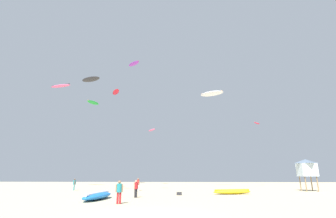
{
  "coord_description": "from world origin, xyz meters",
  "views": [
    {
      "loc": [
        1.68,
        -14.11,
        2.15
      ],
      "look_at": [
        0.0,
        21.89,
        11.72
      ],
      "focal_mm": 26.37,
      "sensor_mm": 36.0,
      "label": 1
    }
  ],
  "objects_px": {
    "person_left": "(136,187)",
    "kite_aloft_7": "(134,64)",
    "cooler_box": "(179,194)",
    "kite_aloft_2": "(61,86)",
    "kite_aloft_0": "(116,92)",
    "kite_aloft_6": "(152,130)",
    "person_midground": "(74,183)",
    "kite_aloft_5": "(93,103)",
    "kite_aloft_4": "(91,79)",
    "kite_aloft_1": "(212,94)",
    "kite_aloft_3": "(257,123)",
    "kite_grounded_near": "(232,192)",
    "kite_grounded_mid": "(98,196)",
    "lifeguard_tower": "(306,167)",
    "person_right": "(138,183)",
    "person_foreground": "(119,190)"
  },
  "relations": [
    {
      "from": "person_left",
      "to": "kite_aloft_7",
      "type": "relative_size",
      "value": 0.81
    },
    {
      "from": "cooler_box",
      "to": "kite_aloft_7",
      "type": "relative_size",
      "value": 0.28
    },
    {
      "from": "kite_aloft_2",
      "to": "cooler_box",
      "type": "bearing_deg",
      "value": -33.4
    },
    {
      "from": "kite_aloft_0",
      "to": "kite_aloft_6",
      "type": "xyz_separation_m",
      "value": [
        8.54,
        0.47,
        -8.98
      ]
    },
    {
      "from": "person_midground",
      "to": "kite_aloft_5",
      "type": "bearing_deg",
      "value": 24.01
    },
    {
      "from": "cooler_box",
      "to": "kite_aloft_4",
      "type": "relative_size",
      "value": 0.18
    },
    {
      "from": "kite_aloft_5",
      "to": "kite_aloft_6",
      "type": "xyz_separation_m",
      "value": [
        7.3,
        17.87,
        -1.28
      ]
    },
    {
      "from": "cooler_box",
      "to": "kite_aloft_2",
      "type": "relative_size",
      "value": 0.13
    },
    {
      "from": "kite_aloft_1",
      "to": "kite_aloft_7",
      "type": "height_order",
      "value": "kite_aloft_1"
    },
    {
      "from": "cooler_box",
      "to": "kite_aloft_3",
      "type": "relative_size",
      "value": 0.3
    },
    {
      "from": "kite_grounded_near",
      "to": "kite_aloft_3",
      "type": "bearing_deg",
      "value": 62.98
    },
    {
      "from": "kite_grounded_near",
      "to": "cooler_box",
      "type": "xyz_separation_m",
      "value": [
        -5.94,
        -1.56,
        -0.1
      ]
    },
    {
      "from": "kite_grounded_near",
      "to": "kite_aloft_5",
      "type": "relative_size",
      "value": 1.89
    },
    {
      "from": "kite_aloft_1",
      "to": "kite_aloft_3",
      "type": "bearing_deg",
      "value": 15.37
    },
    {
      "from": "kite_aloft_2",
      "to": "kite_aloft_5",
      "type": "bearing_deg",
      "value": -33.77
    },
    {
      "from": "kite_aloft_3",
      "to": "kite_aloft_6",
      "type": "height_order",
      "value": "kite_aloft_6"
    },
    {
      "from": "kite_aloft_0",
      "to": "kite_aloft_5",
      "type": "bearing_deg",
      "value": -85.92
    },
    {
      "from": "kite_aloft_2",
      "to": "kite_aloft_6",
      "type": "height_order",
      "value": "kite_aloft_2"
    },
    {
      "from": "kite_aloft_3",
      "to": "kite_aloft_4",
      "type": "relative_size",
      "value": 0.62
    },
    {
      "from": "kite_aloft_0",
      "to": "kite_aloft_7",
      "type": "height_order",
      "value": "kite_aloft_0"
    },
    {
      "from": "kite_grounded_mid",
      "to": "lifeguard_tower",
      "type": "bearing_deg",
      "value": 26.71
    },
    {
      "from": "kite_aloft_2",
      "to": "kite_aloft_4",
      "type": "relative_size",
      "value": 1.46
    },
    {
      "from": "kite_aloft_5",
      "to": "kite_aloft_6",
      "type": "relative_size",
      "value": 0.75
    },
    {
      "from": "person_midground",
      "to": "kite_aloft_2",
      "type": "bearing_deg",
      "value": 110.26
    },
    {
      "from": "kite_aloft_6",
      "to": "person_right",
      "type": "bearing_deg",
      "value": -88.61
    },
    {
      "from": "person_midground",
      "to": "kite_grounded_near",
      "type": "bearing_deg",
      "value": -41.32
    },
    {
      "from": "cooler_box",
      "to": "lifeguard_tower",
      "type": "bearing_deg",
      "value": 22.56
    },
    {
      "from": "kite_aloft_5",
      "to": "person_left",
      "type": "bearing_deg",
      "value": -52.08
    },
    {
      "from": "person_foreground",
      "to": "kite_aloft_7",
      "type": "height_order",
      "value": "kite_aloft_7"
    },
    {
      "from": "kite_aloft_0",
      "to": "kite_aloft_4",
      "type": "height_order",
      "value": "kite_aloft_0"
    },
    {
      "from": "kite_aloft_1",
      "to": "kite_aloft_3",
      "type": "xyz_separation_m",
      "value": [
        8.67,
        2.38,
        -5.34
      ]
    },
    {
      "from": "kite_aloft_3",
      "to": "kite_aloft_4",
      "type": "bearing_deg",
      "value": -148.78
    },
    {
      "from": "kite_grounded_near",
      "to": "kite_aloft_4",
      "type": "xyz_separation_m",
      "value": [
        -17.82,
        1.48,
        14.44
      ]
    },
    {
      "from": "kite_grounded_mid",
      "to": "kite_aloft_0",
      "type": "relative_size",
      "value": 1.23
    },
    {
      "from": "person_right",
      "to": "kite_grounded_near",
      "type": "bearing_deg",
      "value": 103.71
    },
    {
      "from": "kite_grounded_mid",
      "to": "kite_aloft_1",
      "type": "bearing_deg",
      "value": 58.51
    },
    {
      "from": "lifeguard_tower",
      "to": "kite_aloft_5",
      "type": "height_order",
      "value": "kite_aloft_5"
    },
    {
      "from": "person_foreground",
      "to": "person_left",
      "type": "height_order",
      "value": "person_foreground"
    },
    {
      "from": "person_right",
      "to": "kite_aloft_6",
      "type": "distance_m",
      "value": 22.36
    },
    {
      "from": "kite_grounded_mid",
      "to": "person_foreground",
      "type": "bearing_deg",
      "value": -50.12
    },
    {
      "from": "kite_aloft_3",
      "to": "person_left",
      "type": "bearing_deg",
      "value": -130.47
    },
    {
      "from": "kite_aloft_1",
      "to": "kite_aloft_6",
      "type": "bearing_deg",
      "value": 142.09
    },
    {
      "from": "person_foreground",
      "to": "person_left",
      "type": "bearing_deg",
      "value": -7.98
    },
    {
      "from": "person_left",
      "to": "lifeguard_tower",
      "type": "distance_m",
      "value": 23.77
    },
    {
      "from": "person_midground",
      "to": "kite_aloft_6",
      "type": "distance_m",
      "value": 23.72
    },
    {
      "from": "person_midground",
      "to": "kite_aloft_0",
      "type": "distance_m",
      "value": 27.35
    },
    {
      "from": "person_left",
      "to": "kite_aloft_5",
      "type": "distance_m",
      "value": 19.33
    },
    {
      "from": "person_midground",
      "to": "kite_grounded_near",
      "type": "relative_size",
      "value": 0.34
    },
    {
      "from": "kite_grounded_mid",
      "to": "lifeguard_tower",
      "type": "height_order",
      "value": "lifeguard_tower"
    },
    {
      "from": "kite_aloft_0",
      "to": "kite_grounded_mid",
      "type": "bearing_deg",
      "value": -76.62
    }
  ]
}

